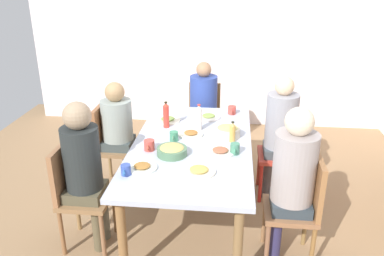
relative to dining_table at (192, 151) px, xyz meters
name	(u,v)px	position (x,y,z in m)	size (l,w,h in m)	color
ground_plane	(192,215)	(0.00, 0.00, -0.68)	(5.94, 5.94, 0.00)	#93724E
wall_left	(211,35)	(-2.49, 0.00, 0.62)	(0.12, 5.19, 2.60)	silver
dining_table	(192,151)	(0.00, 0.00, 0.00)	(1.93, 1.04, 0.76)	#B0B7C8
chair_0	(204,116)	(-1.35, 0.00, -0.17)	(0.40, 0.40, 0.90)	olive
person_0	(203,102)	(-1.26, 0.00, 0.04)	(0.32, 0.32, 1.20)	brown
chair_1	(301,204)	(0.48, 0.90, -0.17)	(0.40, 0.40, 0.90)	#8D603F
person_1	(293,173)	(0.48, 0.81, 0.10)	(0.32, 0.32, 1.30)	#2D2A52
chair_2	(76,190)	(0.48, -0.90, -0.17)	(0.40, 0.40, 0.90)	olive
person_2	(84,164)	(0.48, -0.81, 0.08)	(0.30, 0.30, 1.28)	#585446
chair_3	(287,150)	(-0.48, 0.90, -0.17)	(0.40, 0.40, 0.90)	#B2372B
person_3	(280,128)	(-0.48, 0.81, 0.07)	(0.31, 0.31, 1.26)	#494142
chair_4	(111,142)	(-0.48, -0.90, -0.17)	(0.40, 0.40, 0.90)	olive
person_4	(118,126)	(-0.48, -0.81, 0.02)	(0.31, 0.31, 1.15)	#363C44
plate_0	(199,171)	(0.51, 0.11, 0.09)	(0.26, 0.26, 0.04)	beige
plate_1	(142,167)	(0.50, -0.33, 0.09)	(0.23, 0.23, 0.04)	silver
plate_2	(191,134)	(-0.19, -0.03, 0.09)	(0.23, 0.23, 0.04)	white
plate_3	(168,120)	(-0.52, -0.30, 0.09)	(0.25, 0.25, 0.04)	silver
plate_4	(209,117)	(-0.65, 0.10, 0.09)	(0.24, 0.24, 0.04)	white
plate_5	(220,151)	(0.16, 0.26, 0.09)	(0.24, 0.24, 0.04)	silver
bowl_0	(172,150)	(0.24, -0.14, 0.12)	(0.25, 0.25, 0.09)	#4F7554
bowl_1	(227,131)	(-0.19, 0.31, 0.13)	(0.23, 0.23, 0.11)	beige
cup_0	(235,149)	(0.16, 0.38, 0.12)	(0.11, 0.08, 0.09)	#468467
cup_1	(232,110)	(-0.79, 0.34, 0.12)	(0.12, 0.08, 0.09)	#C5473C
cup_2	(149,145)	(0.17, -0.35, 0.12)	(0.13, 0.09, 0.09)	#C7483F
cup_3	(174,136)	(-0.05, -0.17, 0.12)	(0.11, 0.08, 0.09)	#3E8762
cup_4	(126,170)	(0.61, -0.43, 0.12)	(0.11, 0.08, 0.08)	#374FA3
bottle_0	(199,118)	(-0.32, 0.03, 0.20)	(0.06, 0.06, 0.26)	silver
bottle_1	(232,132)	(-0.08, 0.35, 0.17)	(0.05, 0.05, 0.19)	gold
bottle_2	(166,115)	(-0.36, -0.29, 0.20)	(0.06, 0.06, 0.26)	red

